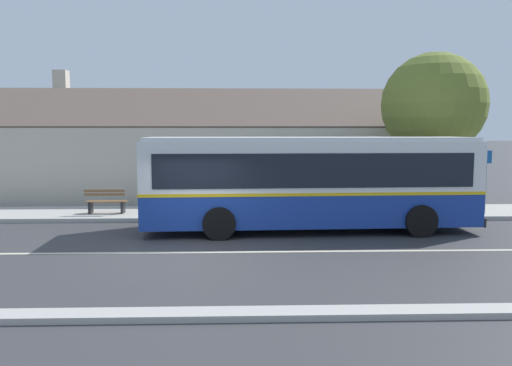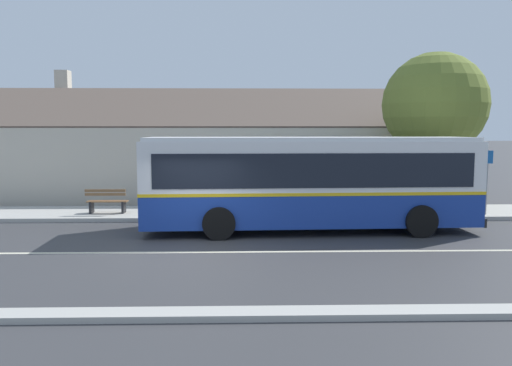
{
  "view_description": "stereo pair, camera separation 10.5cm",
  "coord_description": "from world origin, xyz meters",
  "px_view_note": "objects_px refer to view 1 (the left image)",
  "views": [
    {
      "loc": [
        1.19,
        -13.21,
        3.26
      ],
      "look_at": [
        1.69,
        2.62,
        1.6
      ],
      "focal_mm": 35.0,
      "sensor_mm": 36.0,
      "label": 1
    },
    {
      "loc": [
        1.3,
        -13.22,
        3.26
      ],
      "look_at": [
        1.69,
        2.62,
        1.6
      ],
      "focal_mm": 35.0,
      "sensor_mm": 36.0,
      "label": 2
    }
  ],
  "objects_px": {
    "bench_by_building": "(106,203)",
    "street_tree_primary": "(434,105)",
    "transit_bus": "(309,181)",
    "bus_stop_sign": "(486,175)"
  },
  "relations": [
    {
      "from": "bench_by_building",
      "to": "street_tree_primary",
      "type": "relative_size",
      "value": 0.24
    },
    {
      "from": "bench_by_building",
      "to": "street_tree_primary",
      "type": "bearing_deg",
      "value": 5.87
    },
    {
      "from": "transit_bus",
      "to": "bench_by_building",
      "type": "bearing_deg",
      "value": 159.63
    },
    {
      "from": "street_tree_primary",
      "to": "bench_by_building",
      "type": "bearing_deg",
      "value": -174.13
    },
    {
      "from": "transit_bus",
      "to": "street_tree_primary",
      "type": "distance_m",
      "value": 7.4
    },
    {
      "from": "transit_bus",
      "to": "bench_by_building",
      "type": "height_order",
      "value": "transit_bus"
    },
    {
      "from": "bench_by_building",
      "to": "bus_stop_sign",
      "type": "distance_m",
      "value": 14.28
    },
    {
      "from": "bus_stop_sign",
      "to": "transit_bus",
      "type": "bearing_deg",
      "value": -163.15
    },
    {
      "from": "bench_by_building",
      "to": "street_tree_primary",
      "type": "height_order",
      "value": "street_tree_primary"
    },
    {
      "from": "transit_bus",
      "to": "bus_stop_sign",
      "type": "distance_m",
      "value": 7.21
    }
  ]
}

